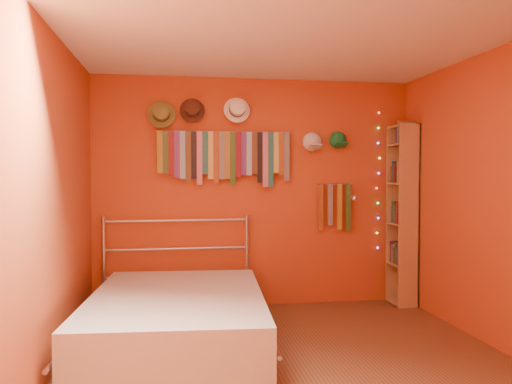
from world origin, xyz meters
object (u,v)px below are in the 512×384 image
reading_lamp (354,198)px  bed (177,317)px  tie_rack (225,154)px  bookshelf (406,213)px

reading_lamp → bed: size_ratio=0.13×
tie_rack → reading_lamp: bearing=-6.3°
bed → tie_rack: bearing=68.7°
tie_rack → bed: (-0.52, -1.10, -1.43)m
tie_rack → bookshelf: (2.00, -0.15, -0.65)m
reading_lamp → bookshelf: bookshelf is taller
bookshelf → bed: 2.80m
bookshelf → bed: size_ratio=0.93×
tie_rack → bed: size_ratio=0.67×
reading_lamp → tie_rack: bearing=173.7°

